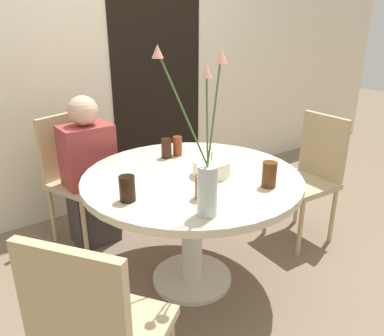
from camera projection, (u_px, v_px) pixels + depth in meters
ground_plane at (192, 279)px, 2.38m from camera, size 16.00×16.00×0.00m
wall_back at (89, 54)px, 2.93m from camera, size 8.00×0.05×2.60m
doorway_panel at (158, 83)px, 3.35m from camera, size 0.90×0.01×2.05m
dining_table at (192, 195)px, 2.17m from camera, size 1.24×1.24×0.72m
chair_right_flank at (74, 171)px, 2.71m from camera, size 0.51×0.51×0.92m
chair_far_back at (97, 332)px, 1.29m from camera, size 0.56×0.56×0.92m
chair_left_flank at (311, 171)px, 2.70m from camera, size 0.43×0.43×0.92m
birthday_cake at (212, 168)px, 2.10m from camera, size 0.21×0.21×0.14m
flower_vase at (206, 171)px, 1.59m from camera, size 0.24×0.22×0.73m
side_plate at (208, 158)px, 2.37m from camera, size 0.20×0.20×0.01m
drink_glass_0 at (202, 187)px, 1.82m from camera, size 0.07×0.07×0.12m
drink_glass_1 at (166, 148)px, 2.37m from camera, size 0.07×0.07×0.13m
drink_glass_2 at (127, 189)px, 1.79m from camera, size 0.08×0.08×0.13m
drink_glass_3 at (177, 146)px, 2.41m from camera, size 0.06×0.06×0.13m
drink_glass_4 at (269, 175)px, 1.94m from camera, size 0.08×0.08×0.14m
person_guest at (90, 177)px, 2.64m from camera, size 0.34×0.24×1.08m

